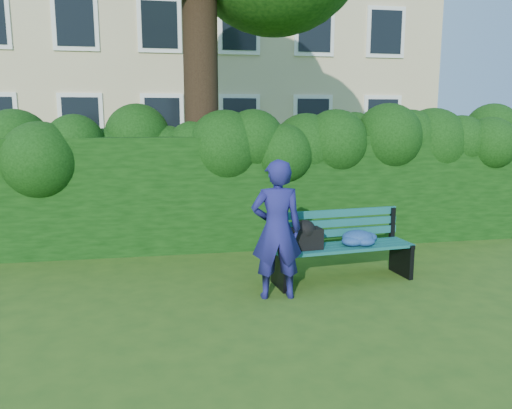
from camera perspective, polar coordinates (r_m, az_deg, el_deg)
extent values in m
plane|color=#305419|center=(6.32, 1.00, -9.46)|extent=(80.00, 80.00, 0.00)
cube|color=tan|center=(20.25, -7.38, 21.02)|extent=(16.00, 8.00, 12.00)
cube|color=white|center=(16.00, -19.37, 9.07)|extent=(1.30, 0.08, 1.60)
cube|color=black|center=(15.96, -19.39, 9.07)|extent=(1.05, 0.04, 1.35)
cube|color=white|center=(15.82, -10.63, 9.46)|extent=(1.30, 0.08, 1.60)
cube|color=black|center=(15.78, -10.63, 9.46)|extent=(1.05, 0.04, 1.35)
cube|color=white|center=(16.00, -1.89, 9.63)|extent=(1.30, 0.08, 1.60)
cube|color=black|center=(15.96, -1.86, 9.62)|extent=(1.05, 0.04, 1.35)
cube|color=white|center=(16.53, 6.49, 9.58)|extent=(1.30, 0.08, 1.60)
cube|color=black|center=(16.49, 6.53, 9.58)|extent=(1.05, 0.04, 1.35)
cube|color=white|center=(17.37, 14.19, 9.36)|extent=(1.30, 0.08, 1.60)
cube|color=black|center=(17.34, 14.24, 9.36)|extent=(1.05, 0.04, 1.35)
cube|color=white|center=(16.23, -19.97, 18.99)|extent=(1.30, 0.08, 1.60)
cube|color=black|center=(16.19, -19.99, 19.02)|extent=(1.05, 0.04, 1.35)
cube|color=white|center=(16.05, -10.97, 19.50)|extent=(1.30, 0.08, 1.60)
cube|color=black|center=(16.01, -10.98, 19.53)|extent=(1.05, 0.04, 1.35)
cube|color=white|center=(16.22, -1.95, 19.56)|extent=(1.30, 0.08, 1.60)
cube|color=black|center=(16.18, -1.92, 19.59)|extent=(1.05, 0.04, 1.35)
cube|color=white|center=(16.74, 6.69, 19.20)|extent=(1.30, 0.08, 1.60)
cube|color=black|center=(16.71, 6.73, 19.22)|extent=(1.05, 0.04, 1.35)
cube|color=white|center=(17.58, 14.60, 18.52)|extent=(1.30, 0.08, 1.60)
cube|color=black|center=(17.55, 14.65, 18.53)|extent=(1.05, 0.04, 1.35)
cube|color=black|center=(8.21, -2.02, 1.56)|extent=(10.00, 1.00, 1.80)
cylinder|color=black|center=(8.33, -6.32, 14.46)|extent=(0.55, 0.55, 5.52)
cube|color=#0E4844|center=(6.38, 10.64, -5.20)|extent=(1.84, 0.30, 0.04)
cube|color=#0E4844|center=(6.49, 10.15, -4.94)|extent=(1.84, 0.30, 0.04)
cube|color=#0E4844|center=(6.59, 9.68, -4.68)|extent=(1.84, 0.30, 0.04)
cube|color=#0E4844|center=(6.69, 9.23, -4.44)|extent=(1.84, 0.30, 0.04)
cube|color=#0E4844|center=(6.73, 8.96, -3.21)|extent=(1.83, 0.24, 0.10)
cube|color=#0E4844|center=(6.71, 8.95, -2.11)|extent=(1.83, 0.24, 0.10)
cube|color=#0E4844|center=(6.70, 8.95, -1.00)|extent=(1.83, 0.24, 0.10)
cube|color=black|center=(6.27, 2.66, -7.50)|extent=(0.11, 0.50, 0.44)
cube|color=black|center=(6.40, 1.92, -3.15)|extent=(0.07, 0.07, 0.45)
cube|color=black|center=(6.16, 2.83, -5.68)|extent=(0.11, 0.42, 0.05)
cube|color=black|center=(7.02, 16.26, -5.98)|extent=(0.11, 0.50, 0.44)
cube|color=black|center=(7.13, 15.30, -2.13)|extent=(0.07, 0.07, 0.45)
cube|color=black|center=(6.93, 16.58, -4.33)|extent=(0.11, 0.42, 0.05)
cube|color=white|center=(6.21, 4.43, -5.18)|extent=(0.19, 0.15, 0.02)
cube|color=black|center=(6.29, 5.63, -3.89)|extent=(0.43, 0.28, 0.26)
imported|color=navy|center=(5.78, 2.38, -2.90)|extent=(0.62, 0.43, 1.63)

